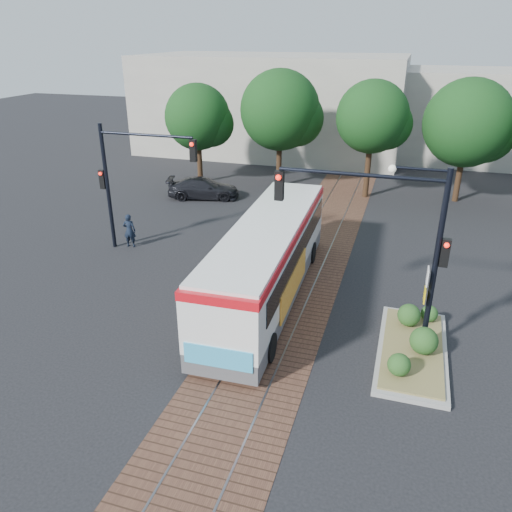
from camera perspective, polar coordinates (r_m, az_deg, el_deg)
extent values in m
plane|color=black|center=(18.85, 2.70, -6.83)|extent=(120.00, 120.00, 0.00)
cube|color=brown|center=(22.28, 5.33, -1.72)|extent=(3.60, 40.00, 0.01)
cube|color=slate|center=(22.43, 3.45, -1.46)|extent=(0.06, 40.00, 0.01)
cube|color=slate|center=(22.16, 7.22, -1.95)|extent=(0.06, 40.00, 0.01)
cylinder|color=#382314|center=(35.58, -6.45, 10.60)|extent=(0.36, 0.36, 2.86)
sphere|color=black|center=(34.99, -6.69, 15.51)|extent=(4.40, 4.40, 4.40)
cylinder|color=#382314|center=(34.52, 2.64, 10.53)|extent=(0.36, 0.36, 3.12)
sphere|color=black|center=(33.87, 2.75, 16.32)|extent=(5.20, 5.20, 5.20)
cylinder|color=#382314|center=(32.76, 12.61, 9.47)|extent=(0.36, 0.36, 3.39)
sphere|color=black|center=(32.11, 13.16, 15.24)|extent=(4.40, 4.40, 4.40)
cylinder|color=#382314|center=(33.65, 22.13, 8.19)|extent=(0.36, 0.36, 2.86)
sphere|color=black|center=(32.98, 23.06, 13.82)|extent=(5.20, 5.20, 5.20)
cube|color=#ADA899|center=(45.63, 2.02, 17.01)|extent=(22.00, 12.00, 8.00)
cube|color=#4E4E51|center=(19.94, 1.32, -3.21)|extent=(2.73, 11.67, 0.68)
cube|color=white|center=(19.39, 1.35, 0.09)|extent=(2.75, 11.67, 1.84)
cube|color=black|center=(19.53, 1.57, 1.20)|extent=(2.78, 10.51, 0.87)
cube|color=red|center=(18.98, 1.38, 3.03)|extent=(2.79, 11.67, 0.29)
cube|color=white|center=(18.91, 1.39, 3.57)|extent=(2.67, 11.28, 0.14)
cube|color=black|center=(14.42, -4.30, -7.38)|extent=(1.55, 0.16, 0.87)
cube|color=#35A3D5|center=(14.93, -4.38, -11.49)|extent=(2.13, 0.12, 0.68)
cube|color=orange|center=(18.55, 4.36, -3.15)|extent=(0.18, 4.35, 1.06)
cylinder|color=black|center=(16.85, -6.00, -9.15)|extent=(0.36, 0.98, 0.97)
cylinder|color=black|center=(16.26, 1.45, -10.36)|extent=(0.36, 0.98, 0.97)
cylinder|color=black|center=(23.43, 0.93, 1.02)|extent=(0.36, 0.98, 0.97)
cylinder|color=black|center=(23.01, 6.29, 0.42)|extent=(0.36, 0.98, 0.97)
cube|color=gray|center=(17.57, 17.40, -10.32)|extent=(2.20, 5.20, 0.15)
cube|color=olive|center=(17.51, 17.45, -10.01)|extent=(1.90, 4.80, 0.08)
sphere|color=#1E4719|center=(15.95, 16.04, -11.81)|extent=(0.70, 0.70, 0.70)
sphere|color=#1E4719|center=(17.10, 18.65, -9.12)|extent=(0.90, 0.90, 0.90)
sphere|color=#1E4719|center=(18.47, 17.09, -6.43)|extent=(0.80, 0.80, 0.80)
sphere|color=#1E4719|center=(18.99, 19.20, -6.19)|extent=(0.60, 0.60, 0.60)
cylinder|color=black|center=(16.27, 19.82, -0.85)|extent=(0.18, 0.18, 6.00)
cylinder|color=black|center=(15.43, 11.85, 9.07)|extent=(5.00, 0.12, 0.12)
cube|color=black|center=(15.99, 2.68, 8.04)|extent=(0.28, 0.22, 0.95)
sphere|color=#FF190C|center=(15.78, 2.57, 8.95)|extent=(0.18, 0.18, 0.18)
cube|color=black|center=(16.13, 20.79, 0.34)|extent=(0.26, 0.20, 0.90)
sphere|color=#FF190C|center=(15.90, 20.97, 1.15)|extent=(0.16, 0.16, 0.16)
cube|color=white|center=(16.31, 19.01, -2.22)|extent=(0.04, 0.45, 0.55)
cube|color=yellow|center=(16.60, 18.71, -4.23)|extent=(0.04, 0.45, 0.45)
cylinder|color=black|center=(15.30, 18.35, 9.40)|extent=(1.60, 0.08, 0.08)
sphere|color=silver|center=(15.32, 15.31, 9.59)|extent=(0.24, 0.24, 0.24)
cylinder|color=black|center=(24.75, -16.59, 7.47)|extent=(0.18, 0.18, 6.00)
cylinder|color=black|center=(23.00, -12.54, 13.36)|extent=(4.50, 0.12, 0.12)
cube|color=black|center=(22.10, -7.19, 11.85)|extent=(0.28, 0.22, 0.95)
sphere|color=#FF190C|center=(21.92, -7.39, 12.54)|extent=(0.18, 0.18, 0.18)
cube|color=black|center=(24.76, -17.13, 8.38)|extent=(0.26, 0.20, 0.90)
sphere|color=#FF190C|center=(24.59, -17.38, 8.96)|extent=(0.16, 0.16, 0.16)
imported|color=black|center=(25.21, -14.27, 2.84)|extent=(0.68, 0.51, 1.69)
imported|color=black|center=(32.20, -6.03, 7.74)|extent=(4.81, 2.91, 1.31)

